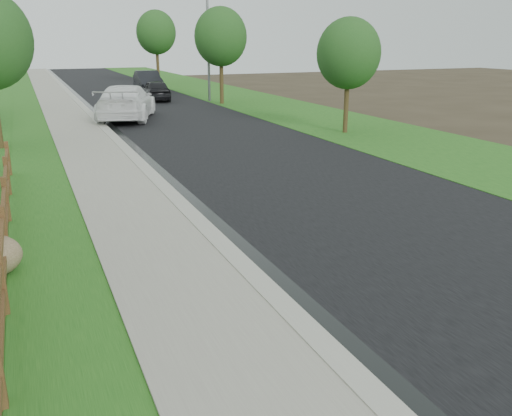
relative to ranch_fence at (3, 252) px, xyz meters
name	(u,v)px	position (x,y,z in m)	size (l,w,h in m)	color
road	(141,100)	(8.20, 28.60, -0.61)	(8.00, 90.00, 0.02)	black
curb	(78,102)	(4.00, 28.60, -0.56)	(0.40, 90.00, 0.12)	#9A978C
wet_gutter	(84,102)	(4.35, 28.60, -0.60)	(0.50, 90.00, 0.00)	black
sidewalk	(57,103)	(2.70, 28.60, -0.57)	(2.20, 90.00, 0.10)	gray
grass_strip	(26,105)	(0.80, 28.60, -0.59)	(1.60, 90.00, 0.06)	#1B4F16
verge_far	(234,96)	(15.10, 28.60, -0.60)	(6.00, 90.00, 0.04)	#1B4F16
ranch_fence	(3,252)	(0.00, 0.00, 0.00)	(0.12, 16.92, 1.10)	#4E301A
white_suv	(126,102)	(5.60, 19.47, 0.30)	(2.51, 6.18, 1.79)	white
dark_car_mid	(156,90)	(9.11, 27.97, 0.10)	(1.65, 4.10, 1.40)	black
dark_car_far	(148,81)	(10.04, 34.65, 0.21)	(1.72, 4.93, 1.62)	black
streetlight	(206,29)	(12.15, 25.88, 4.09)	(1.91, 0.51, 8.31)	slate
tree_near_right	(349,54)	(13.86, 11.30, 2.85)	(2.78, 2.78, 5.00)	#3E3019
tree_mid_right	(221,37)	(12.60, 24.26, 3.58)	(3.33, 3.33, 6.04)	#3E3019
tree_far_right	(156,32)	(12.60, 41.90, 4.02)	(3.59, 3.59, 6.62)	#3E3019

